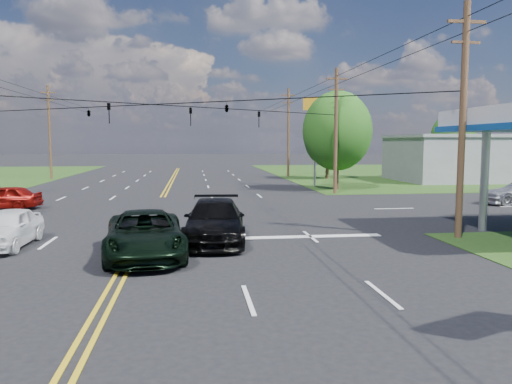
{
  "coord_description": "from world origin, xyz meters",
  "views": [
    {
      "loc": [
        2.16,
        -16.08,
        3.94
      ],
      "look_at": [
        4.97,
        6.0,
        1.72
      ],
      "focal_mm": 35.0,
      "sensor_mm": 36.0,
      "label": 1
    }
  ],
  "objects": [
    {
      "name": "ground",
      "position": [
        0.0,
        12.0,
        0.0
      ],
      "size": [
        280.0,
        280.0,
        0.0
      ],
      "primitive_type": "plane",
      "color": "black",
      "rests_on": "ground"
    },
    {
      "name": "grass_ne",
      "position": [
        35.0,
        44.0,
        0.0
      ],
      "size": [
        46.0,
        48.0,
        0.03
      ],
      "primitive_type": "cube",
      "color": "#224616",
      "rests_on": "ground"
    },
    {
      "name": "stop_bar",
      "position": [
        5.0,
        4.0,
        0.0
      ],
      "size": [
        10.0,
        0.5,
        0.02
      ],
      "primitive_type": "cube",
      "color": "silver",
      "rests_on": "ground"
    },
    {
      "name": "retail_ne",
      "position": [
        30.0,
        32.0,
        2.2
      ],
      "size": [
        14.0,
        10.0,
        4.4
      ],
      "primitive_type": "cube",
      "color": "slate",
      "rests_on": "ground"
    },
    {
      "name": "pole_se",
      "position": [
        13.0,
        3.0,
        4.92
      ],
      "size": [
        1.6,
        0.28,
        9.5
      ],
      "color": "#442F1D",
      "rests_on": "ground"
    },
    {
      "name": "pole_ne",
      "position": [
        13.0,
        21.0,
        4.92
      ],
      "size": [
        1.6,
        0.28,
        9.5
      ],
      "color": "#442F1D",
      "rests_on": "ground"
    },
    {
      "name": "pole_left_far",
      "position": [
        -13.0,
        40.0,
        5.17
      ],
      "size": [
        1.6,
        0.28,
        10.0
      ],
      "color": "#442F1D",
      "rests_on": "ground"
    },
    {
      "name": "pole_right_far",
      "position": [
        13.0,
        40.0,
        5.17
      ],
      "size": [
        1.6,
        0.28,
        10.0
      ],
      "color": "#442F1D",
      "rests_on": "ground"
    },
    {
      "name": "span_wire_signals",
      "position": [
        0.0,
        12.0,
        6.0
      ],
      "size": [
        26.0,
        18.0,
        1.13
      ],
      "color": "black",
      "rests_on": "ground"
    },
    {
      "name": "power_lines",
      "position": [
        0.0,
        10.0,
        8.6
      ],
      "size": [
        26.04,
        100.0,
        0.64
      ],
      "color": "black",
      "rests_on": "ground"
    },
    {
      "name": "tree_right_a",
      "position": [
        14.0,
        24.0,
        4.87
      ],
      "size": [
        5.7,
        5.7,
        8.18
      ],
      "color": "#442F1D",
      "rests_on": "ground"
    },
    {
      "name": "tree_right_b",
      "position": [
        16.5,
        36.0,
        4.22
      ],
      "size": [
        4.94,
        4.94,
        7.09
      ],
      "color": "#442F1D",
      "rests_on": "ground"
    },
    {
      "name": "tree_far_r",
      "position": [
        34.0,
        42.0,
        4.54
      ],
      "size": [
        5.32,
        5.32,
        7.63
      ],
      "color": "#442F1D",
      "rests_on": "ground"
    },
    {
      "name": "pickup_dkgreen",
      "position": [
        0.5,
        1.15,
        0.79
      ],
      "size": [
        3.18,
        5.9,
        1.58
      ],
      "primitive_type": "imported",
      "rotation": [
        0.0,
        0.0,
        0.1
      ],
      "color": "black",
      "rests_on": "ground"
    },
    {
      "name": "suv_black",
      "position": [
        3.0,
        3.5,
        0.83
      ],
      "size": [
        2.73,
        5.87,
        1.66
      ],
      "primitive_type": "imported",
      "rotation": [
        0.0,
        0.0,
        -0.07
      ],
      "color": "black",
      "rests_on": "ground"
    },
    {
      "name": "pickup_white",
      "position": [
        -4.83,
        3.51,
        0.73
      ],
      "size": [
        1.81,
        4.3,
        1.45
      ],
      "primitive_type": "imported",
      "rotation": [
        0.0,
        0.0,
        -0.02
      ],
      "color": "white",
      "rests_on": "ground"
    },
    {
      "name": "sedan_red",
      "position": [
        -8.88,
        14.7,
        0.71
      ],
      "size": [
        4.25,
        1.97,
        1.41
      ],
      "primitive_type": "imported",
      "rotation": [
        0.0,
        0.0,
        -1.65
      ],
      "color": "maroon",
      "rests_on": "ground"
    },
    {
      "name": "polesign_ne",
      "position": [
        13.0,
        27.43,
        6.15
      ],
      "size": [
        2.1,
        1.08,
        7.92
      ],
      "color": "#A5A5AA",
      "rests_on": "ground"
    }
  ]
}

